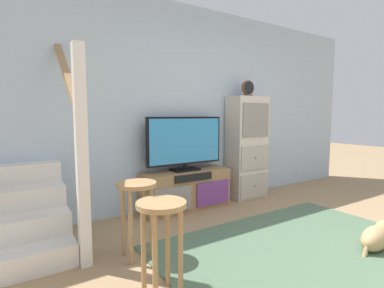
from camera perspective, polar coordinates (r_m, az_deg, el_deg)
ground_plane at (r=2.74m, az=32.08°, el=-22.10°), size 20.00×20.00×0.00m
back_wall at (r=4.12m, az=0.49°, el=7.25°), size 6.40×0.12×2.70m
area_rug at (r=3.01m, az=21.17°, el=-18.89°), size 2.60×1.80×0.01m
media_console at (r=3.86m, az=-1.14°, el=-9.04°), size 1.20×0.38×0.51m
television at (r=3.77m, az=-1.35°, el=0.38°), size 1.08×0.22×0.70m
side_cabinet at (r=4.42m, az=10.76°, el=-0.71°), size 0.58×0.38×1.51m
desk_clock at (r=4.39m, az=10.94°, el=10.65°), size 0.20×0.08×0.23m
staircase at (r=3.32m, az=-31.72°, el=-10.34°), size 1.00×1.36×2.20m
bar_stool_near at (r=2.04m, az=-6.02°, el=-15.66°), size 0.34×0.34×0.66m
bar_stool_far at (r=2.59m, az=-10.78°, el=-11.00°), size 0.34×0.34×0.67m
dog at (r=3.30m, az=32.53°, el=-15.11°), size 0.54×0.25×0.23m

